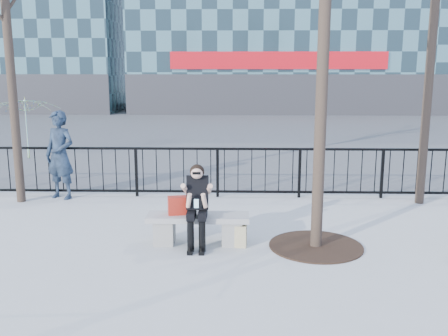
{
  "coord_description": "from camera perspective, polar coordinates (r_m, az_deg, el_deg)",
  "views": [
    {
      "loc": [
        0.63,
        -7.73,
        2.84
      ],
      "look_at": [
        0.4,
        0.8,
        1.1
      ],
      "focal_mm": 40.0,
      "sensor_mm": 36.0,
      "label": 1
    }
  ],
  "objects": [
    {
      "name": "shopping_bag",
      "position": [
        8.06,
        1.24,
        -7.76
      ],
      "size": [
        0.39,
        0.19,
        0.36
      ],
      "primitive_type": "cube",
      "rotation": [
        0.0,
        0.0,
        -0.15
      ],
      "color": "beige",
      "rests_on": "ground"
    },
    {
      "name": "ground",
      "position": [
        8.26,
        -2.96,
        -8.6
      ],
      "size": [
        120.0,
        120.0,
        0.0
      ],
      "primitive_type": "plane",
      "color": "#A7A7A2",
      "rests_on": "ground"
    },
    {
      "name": "handbag",
      "position": [
        8.11,
        -5.16,
        -4.28
      ],
      "size": [
        0.39,
        0.24,
        0.29
      ],
      "primitive_type": "cube",
      "rotation": [
        0.0,
        0.0,
        0.21
      ],
      "color": "#A52114",
      "rests_on": "bench_main"
    },
    {
      "name": "railing",
      "position": [
        10.99,
        -1.78,
        -0.5
      ],
      "size": [
        14.0,
        0.06,
        1.1
      ],
      "color": "black",
      "rests_on": "ground"
    },
    {
      "name": "bench_main",
      "position": [
        8.16,
        -2.98,
        -6.62
      ],
      "size": [
        1.65,
        0.46,
        0.49
      ],
      "color": "gray",
      "rests_on": "ground"
    },
    {
      "name": "street_surface",
      "position": [
        22.92,
        -0.05,
        4.4
      ],
      "size": [
        60.0,
        23.0,
        0.01
      ],
      "primitive_type": "cube",
      "color": "#474747",
      "rests_on": "ground"
    },
    {
      "name": "standing_man",
      "position": [
        11.36,
        -18.23,
        1.42
      ],
      "size": [
        0.82,
        0.67,
        1.92
      ],
      "primitive_type": "imported",
      "rotation": [
        0.0,
        0.0,
        -0.35
      ],
      "color": "black",
      "rests_on": "ground"
    },
    {
      "name": "tree_grate",
      "position": [
        8.24,
        10.44,
        -8.75
      ],
      "size": [
        1.5,
        1.5,
        0.02
      ],
      "primitive_type": "cylinder",
      "color": "black",
      "rests_on": "ground"
    },
    {
      "name": "seated_woman",
      "position": [
        7.9,
        -3.1,
        -4.43
      ],
      "size": [
        0.5,
        0.64,
        1.34
      ],
      "color": "black",
      "rests_on": "ground"
    },
    {
      "name": "vendor_umbrella",
      "position": [
        16.68,
        -21.69,
        4.25
      ],
      "size": [
        2.13,
        2.18,
        1.93
      ],
      "primitive_type": "imported",
      "rotation": [
        0.0,
        0.0,
        -0.01
      ],
      "color": "#D2E532",
      "rests_on": "ground"
    }
  ]
}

